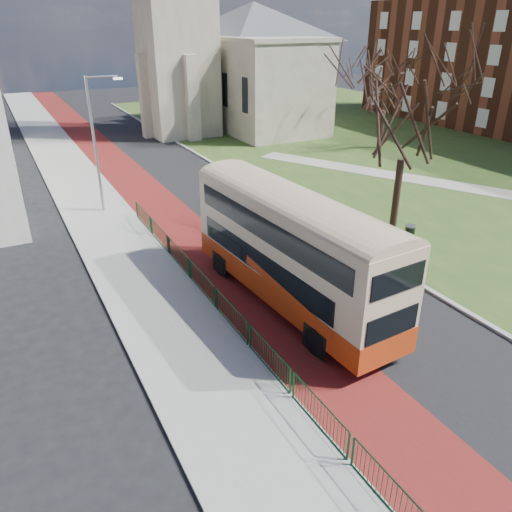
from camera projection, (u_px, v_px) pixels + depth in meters
ground at (329, 340)px, 18.88m from camera, size 160.00×160.00×0.00m
road_carriageway at (183, 189)px, 35.49m from camera, size 9.00×120.00×0.01m
bus_lane at (146, 195)px, 34.36m from camera, size 3.40×120.00×0.01m
pavement_west at (90, 203)px, 32.74m from camera, size 4.00×120.00×0.12m
kerb_west at (120, 198)px, 33.58m from camera, size 0.25×120.00×0.13m
kerb_east at (230, 173)px, 39.00m from camera, size 0.25×80.00×0.13m
grass_green at (420, 146)px, 47.36m from camera, size 40.00×80.00×0.04m
footpath at (480, 190)px, 35.23m from camera, size 18.84×32.82×0.03m
pedestrian_railing at (215, 298)px, 20.60m from camera, size 0.07×24.00×1.12m
streetlamp at (97, 138)px, 29.47m from camera, size 2.13×0.18×8.00m
bus at (291, 245)px, 20.15m from camera, size 3.40×11.53×4.76m
winter_tree_near at (409, 99)px, 25.67m from camera, size 8.83×8.83×10.43m
winter_tree_far at (386, 79)px, 44.10m from camera, size 7.72×7.72×8.81m
litter_bin at (410, 233)px, 26.98m from camera, size 0.73×0.73×0.90m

